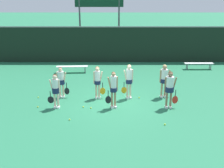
# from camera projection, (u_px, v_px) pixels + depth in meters

# --- Properties ---
(ground_plane) EXTENTS (140.00, 140.00, 0.00)m
(ground_plane) POSITION_uv_depth(u_px,v_px,m) (113.00, 102.00, 13.21)
(ground_plane) COLOR #26724C
(fence_windscreen) EXTENTS (60.00, 0.08, 2.84)m
(fence_windscreen) POSITION_uv_depth(u_px,v_px,m) (112.00, 44.00, 20.62)
(fence_windscreen) COLOR black
(fence_windscreen) RESTS_ON ground_plane
(scoreboard) EXTENTS (3.95, 0.15, 5.55)m
(scoreboard) POSITION_uv_depth(u_px,v_px,m) (98.00, 5.00, 21.23)
(scoreboard) COLOR #515156
(scoreboard) RESTS_ON ground_plane
(bench_courtside) EXTENTS (2.17, 0.48, 0.46)m
(bench_courtside) POSITION_uv_depth(u_px,v_px,m) (71.00, 67.00, 18.11)
(bench_courtside) COLOR silver
(bench_courtside) RESTS_ON ground_plane
(bench_far) EXTENTS (2.07, 0.37, 0.46)m
(bench_far) POSITION_uv_depth(u_px,v_px,m) (198.00, 64.00, 18.96)
(bench_far) COLOR silver
(bench_far) RESTS_ON ground_plane
(player_0) EXTENTS (0.63, 0.34, 1.68)m
(player_0) POSITION_uv_depth(u_px,v_px,m) (55.00, 88.00, 12.26)
(player_0) COLOR beige
(player_0) RESTS_ON ground_plane
(player_1) EXTENTS (0.59, 0.33, 1.79)m
(player_1) POSITION_uv_depth(u_px,v_px,m) (113.00, 87.00, 12.27)
(player_1) COLOR tan
(player_1) RESTS_ON ground_plane
(player_2) EXTENTS (0.69, 0.41, 1.81)m
(player_2) POSITION_uv_depth(u_px,v_px,m) (169.00, 86.00, 12.25)
(player_2) COLOR #8C664C
(player_2) RESTS_ON ground_plane
(player_3) EXTENTS (0.64, 0.37, 1.64)m
(player_3) POSITION_uv_depth(u_px,v_px,m) (60.00, 80.00, 13.55)
(player_3) COLOR beige
(player_3) RESTS_ON ground_plane
(player_4) EXTENTS (0.62, 0.32, 1.71)m
(player_4) POSITION_uv_depth(u_px,v_px,m) (97.00, 80.00, 13.43)
(player_4) COLOR beige
(player_4) RESTS_ON ground_plane
(player_5) EXTENTS (0.61, 0.34, 1.81)m
(player_5) POSITION_uv_depth(u_px,v_px,m) (128.00, 79.00, 13.39)
(player_5) COLOR beige
(player_5) RESTS_ON ground_plane
(player_6) EXTENTS (0.67, 0.40, 1.77)m
(player_6) POSITION_uv_depth(u_px,v_px,m) (163.00, 78.00, 13.56)
(player_6) COLOR tan
(player_6) RESTS_ON ground_plane
(tennis_ball_0) EXTENTS (0.07, 0.07, 0.07)m
(tennis_ball_0) POSITION_uv_depth(u_px,v_px,m) (90.00, 108.00, 12.46)
(tennis_ball_0) COLOR #CCE033
(tennis_ball_0) RESTS_ON ground_plane
(tennis_ball_1) EXTENTS (0.07, 0.07, 0.07)m
(tennis_ball_1) POSITION_uv_depth(u_px,v_px,m) (69.00, 120.00, 11.31)
(tennis_ball_1) COLOR #CCE033
(tennis_ball_1) RESTS_ON ground_plane
(tennis_ball_2) EXTENTS (0.06, 0.06, 0.06)m
(tennis_ball_2) POSITION_uv_depth(u_px,v_px,m) (37.00, 97.00, 13.76)
(tennis_ball_2) COLOR #CCE033
(tennis_ball_2) RESTS_ON ground_plane
(tennis_ball_3) EXTENTS (0.07, 0.07, 0.07)m
(tennis_ball_3) POSITION_uv_depth(u_px,v_px,m) (82.00, 107.00, 12.59)
(tennis_ball_3) COLOR #CCE033
(tennis_ball_3) RESTS_ON ground_plane
(tennis_ball_4) EXTENTS (0.07, 0.07, 0.07)m
(tennis_ball_4) POSITION_uv_depth(u_px,v_px,m) (138.00, 97.00, 13.74)
(tennis_ball_4) COLOR #CCE033
(tennis_ball_4) RESTS_ON ground_plane
(tennis_ball_5) EXTENTS (0.07, 0.07, 0.07)m
(tennis_ball_5) POSITION_uv_depth(u_px,v_px,m) (164.00, 124.00, 10.90)
(tennis_ball_5) COLOR #CCE033
(tennis_ball_5) RESTS_ON ground_plane
(tennis_ball_6) EXTENTS (0.07, 0.07, 0.07)m
(tennis_ball_6) POSITION_uv_depth(u_px,v_px,m) (37.00, 107.00, 12.59)
(tennis_ball_6) COLOR #CCE033
(tennis_ball_6) RESTS_ON ground_plane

